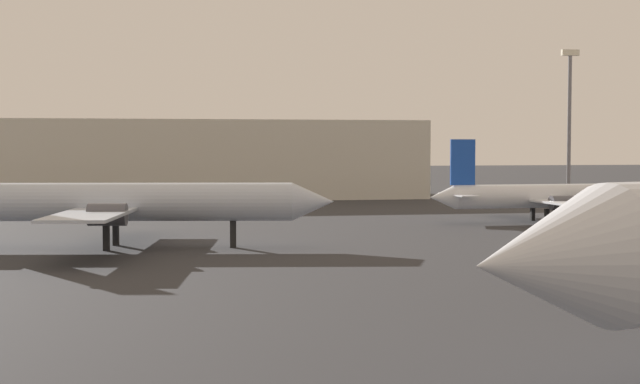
{
  "coord_description": "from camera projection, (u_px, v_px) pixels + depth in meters",
  "views": [
    {
      "loc": [
        -1.49,
        -13.85,
        7.42
      ],
      "look_at": [
        7.56,
        33.62,
        4.94
      ],
      "focal_mm": 51.57,
      "sensor_mm": 36.0,
      "label": 1
    }
  ],
  "objects": [
    {
      "name": "light_mast_right",
      "position": [
        569.0,
        116.0,
        121.2
      ],
      "size": [
        2.4,
        0.5,
        19.95
      ],
      "color": "slate",
      "rests_on": "ground_plane"
    },
    {
      "name": "airplane_distant",
      "position": [
        123.0,
        202.0,
        65.97
      ],
      "size": [
        29.82,
        24.99,
        9.39
      ],
      "rotation": [
        0.0,
        0.0,
        -0.16
      ],
      "color": "#B2BCCC",
      "rests_on": "ground_plane"
    },
    {
      "name": "airplane_far_right",
      "position": [
        546.0,
        196.0,
        88.47
      ],
      "size": [
        24.35,
        18.13,
        7.94
      ],
      "rotation": [
        0.0,
        0.0,
        0.03
      ],
      "color": "silver",
      "rests_on": "ground_plane"
    },
    {
      "name": "terminal_building",
      "position": [
        196.0,
        159.0,
        129.6
      ],
      "size": [
        62.34,
        20.94,
        10.77
      ],
      "primitive_type": "cube",
      "color": "beige",
      "rests_on": "ground_plane"
    }
  ]
}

